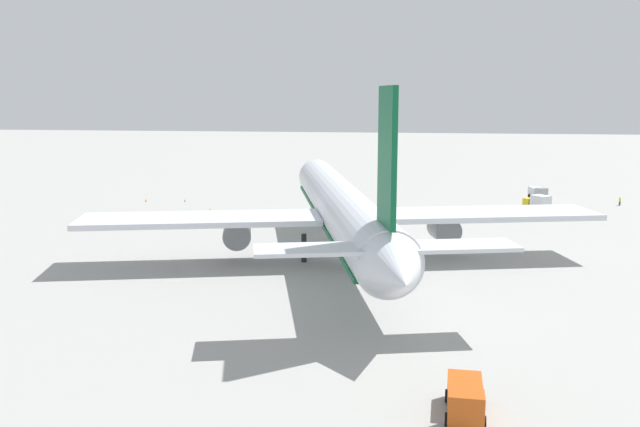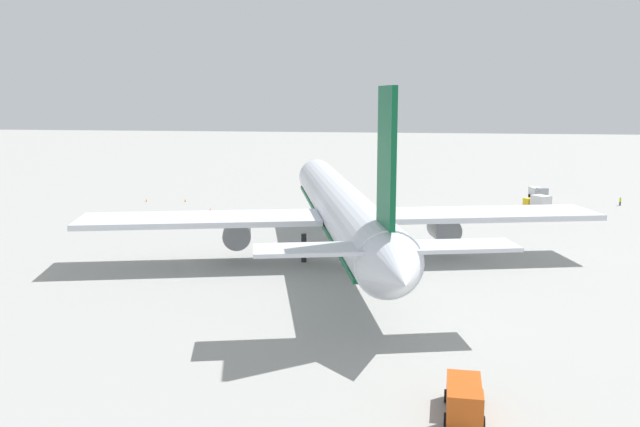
% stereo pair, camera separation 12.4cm
% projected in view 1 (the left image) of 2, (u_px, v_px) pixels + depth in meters
% --- Properties ---
extents(ground_plane, '(600.00, 600.00, 0.00)m').
position_uv_depth(ground_plane, '(340.00, 255.00, 90.52)').
color(ground_plane, '#9E9E99').
extents(airliner, '(74.83, 66.92, 22.17)m').
position_uv_depth(airliner, '(341.00, 208.00, 88.06)').
color(airliner, silver).
rests_on(airliner, ground).
extents(service_truck_0, '(5.69, 2.82, 2.49)m').
position_uv_depth(service_truck_0, '(465.00, 398.00, 44.99)').
color(service_truck_0, '#BF4C14').
rests_on(service_truck_0, ground).
extents(service_truck_2, '(5.69, 3.35, 2.67)m').
position_uv_depth(service_truck_2, '(538.00, 193.00, 138.46)').
color(service_truck_2, '#999EA5').
rests_on(service_truck_2, ground).
extents(service_truck_3, '(5.44, 4.80, 3.20)m').
position_uv_depth(service_truck_3, '(538.00, 203.00, 123.53)').
color(service_truck_3, yellow).
rests_on(service_truck_3, ground).
extents(ground_worker_1, '(0.56, 0.56, 1.61)m').
position_uv_depth(ground_worker_1, '(620.00, 201.00, 130.98)').
color(ground_worker_1, '#3F3F47').
rests_on(ground_worker_1, ground).
extents(traffic_cone_0, '(0.36, 0.36, 0.55)m').
position_uv_depth(traffic_cone_0, '(185.00, 200.00, 135.65)').
color(traffic_cone_0, orange).
rests_on(traffic_cone_0, ground).
extents(traffic_cone_1, '(0.36, 0.36, 0.55)m').
position_uv_depth(traffic_cone_1, '(146.00, 200.00, 135.84)').
color(traffic_cone_1, orange).
rests_on(traffic_cone_1, ground).
extents(traffic_cone_4, '(0.36, 0.36, 0.55)m').
position_uv_depth(traffic_cone_4, '(210.00, 210.00, 124.69)').
color(traffic_cone_4, orange).
rests_on(traffic_cone_4, ground).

